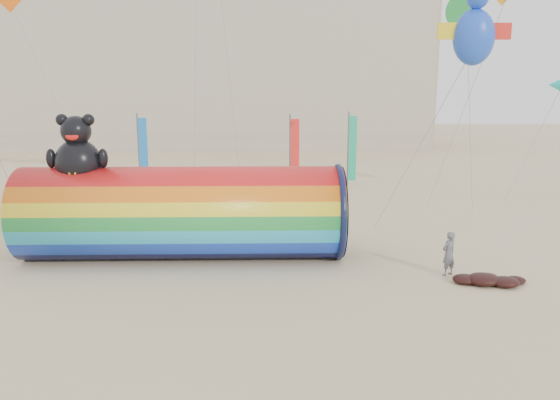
{
  "coord_description": "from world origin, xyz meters",
  "views": [
    {
      "loc": [
        0.0,
        -20.14,
        6.96
      ],
      "look_at": [
        0.5,
        1.5,
        2.4
      ],
      "focal_mm": 35.0,
      "sensor_mm": 36.0,
      "label": 1
    }
  ],
  "objects_px": {
    "fabric_bundle": "(489,280)",
    "hotel_building": "(164,56)",
    "kite_handler": "(449,254)",
    "windsock_assembly": "(183,210)"
  },
  "relations": [
    {
      "from": "fabric_bundle",
      "to": "windsock_assembly",
      "type": "bearing_deg",
      "value": 163.1
    },
    {
      "from": "hotel_building",
      "to": "kite_handler",
      "type": "height_order",
      "value": "hotel_building"
    },
    {
      "from": "hotel_building",
      "to": "fabric_bundle",
      "type": "xyz_separation_m",
      "value": [
        19.87,
        -47.84,
        -10.14
      ]
    },
    {
      "from": "windsock_assembly",
      "to": "fabric_bundle",
      "type": "xyz_separation_m",
      "value": [
        11.33,
        -3.44,
        -1.81
      ]
    },
    {
      "from": "hotel_building",
      "to": "windsock_assembly",
      "type": "xyz_separation_m",
      "value": [
        8.54,
        -44.4,
        -8.33
      ]
    },
    {
      "from": "windsock_assembly",
      "to": "fabric_bundle",
      "type": "relative_size",
      "value": 4.94
    },
    {
      "from": "kite_handler",
      "to": "fabric_bundle",
      "type": "bearing_deg",
      "value": 108.32
    },
    {
      "from": "kite_handler",
      "to": "fabric_bundle",
      "type": "distance_m",
      "value": 1.66
    },
    {
      "from": "hotel_building",
      "to": "kite_handler",
      "type": "relative_size",
      "value": 35.88
    },
    {
      "from": "fabric_bundle",
      "to": "hotel_building",
      "type": "bearing_deg",
      "value": 112.55
    }
  ]
}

